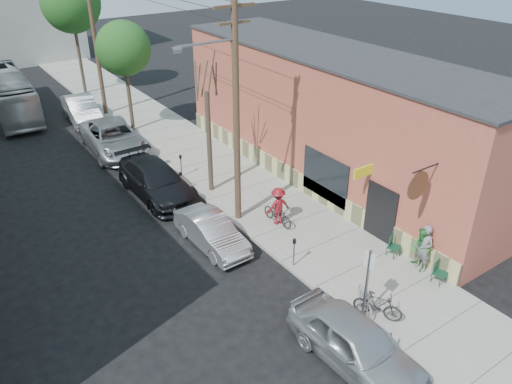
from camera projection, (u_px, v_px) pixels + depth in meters
ground at (239, 282)px, 19.02m from camera, size 120.00×120.00×0.00m
sidewalk at (197, 156)px, 29.05m from camera, size 4.50×58.00×0.15m
cafe_building at (332, 117)px, 25.55m from camera, size 6.60×20.20×6.61m
sign_post at (367, 278)px, 16.32m from camera, size 0.07×0.45×2.80m
parking_meter_near at (294, 248)px, 19.32m from camera, size 0.14×0.14×1.24m
parking_meter_far at (181, 162)px, 26.19m from camera, size 0.14×0.14×1.24m
utility_pole_near at (235, 108)px, 20.38m from camera, size 3.57×0.28×10.00m
utility_pole_far at (95, 38)px, 32.89m from camera, size 1.80×0.28×10.00m
tree_bare at (209, 143)px, 24.08m from camera, size 0.24×0.24×5.12m
tree_leafy_mid at (123, 49)px, 30.10m from camera, size 3.31×3.31×6.87m
tree_leafy_far at (71, 3)px, 36.35m from camera, size 4.31×4.31×8.87m
patio_chair_a at (394, 247)px, 20.08m from camera, size 0.66×0.66×0.88m
patio_chair_b at (440, 273)px, 18.57m from camera, size 0.61×0.61×0.88m
patron_grey at (424, 248)px, 19.06m from camera, size 0.55×0.76×1.96m
patron_green at (421, 249)px, 19.11m from camera, size 0.95×1.06×1.81m
cyclist at (278, 206)px, 22.07m from camera, size 1.23×0.83×1.76m
cyclist_bike at (278, 214)px, 22.27m from camera, size 0.77×1.84×0.94m
parked_bike_a at (378, 305)px, 16.91m from camera, size 1.28×1.70×1.02m
parked_bike_b at (366, 298)px, 17.34m from camera, size 1.31×1.70×0.86m
car_0 at (355, 343)px, 15.21m from camera, size 2.10×4.85×1.63m
car_1 at (211, 232)px, 20.88m from camera, size 1.55×4.16×1.36m
car_2 at (156, 180)px, 24.70m from camera, size 2.41×5.71×1.64m
car_3 at (114, 138)px, 29.44m from camera, size 3.16×6.31×1.71m
car_4 at (82, 110)px, 33.90m from camera, size 2.22×5.26×1.69m
bus at (9, 94)px, 34.92m from camera, size 3.01×10.61×2.92m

